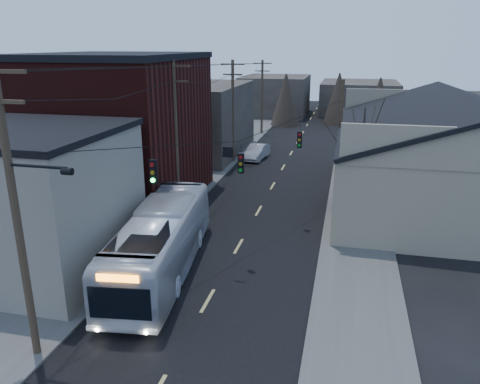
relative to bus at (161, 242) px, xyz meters
The scene contains 13 objects.
road_surface 20.14m from the bus, 81.41° to the left, with size 9.00×110.00×0.02m, color black.
sidewalk_left 20.22m from the bus, 100.00° to the left, with size 4.00×110.00×0.12m, color #474744.
sidewalk_right 22.06m from the bus, 64.43° to the left, with size 4.00×110.00×0.12m, color #474744.
building_clapboard 6.38m from the bus, 169.15° to the right, with size 8.00×8.00×7.00m, color gray.
building_brick 12.54m from the bus, 125.40° to the left, with size 10.00×12.00×10.00m, color black.
building_left_far 26.72m from the bus, 104.11° to the left, with size 9.00×14.00×7.00m, color #322C28.
warehouse 21.86m from the bus, 42.87° to the left, with size 16.16×20.60×7.73m.
building_far_left 54.95m from the bus, 93.13° to the left, with size 10.00×12.00×6.00m, color #322C28.
building_far_right 60.69m from the bus, 80.51° to the left, with size 12.00×14.00×5.00m, color #322C28.
bare_tree 13.82m from the bus, 46.04° to the left, with size 0.40×0.40×7.20m, color black.
utility_lines 14.38m from the bus, 90.46° to the left, with size 11.24×45.28×10.50m.
bus is the anchor object (origin of this frame).
parked_car 24.48m from the bus, 90.00° to the left, with size 1.54×4.41×1.45m, color #A1A3A8.
Camera 1 is at (5.52, -9.48, 10.91)m, focal length 35.00 mm.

